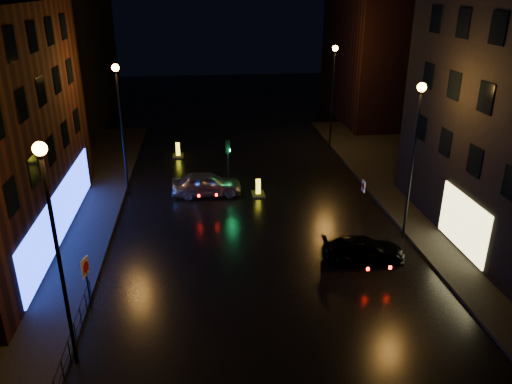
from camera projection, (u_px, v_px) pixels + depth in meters
ground at (279, 314)px, 20.87m from camera, size 120.00×120.00×0.00m
pavement_right at (490, 215)px, 29.68m from camera, size 12.00×44.00×0.15m
building_far_left at (61, 48)px, 48.55m from camera, size 8.00×16.00×14.00m
building_far_right at (378, 58)px, 49.50m from camera, size 8.00×14.00×12.00m
street_lamp_lnear at (53, 225)px, 16.06m from camera, size 0.44×0.44×8.37m
street_lamp_lfar at (120, 110)px, 30.73m from camera, size 0.44×0.44×8.37m
street_lamp_rnear at (415, 139)px, 25.07m from camera, size 0.44×0.44×8.37m
street_lamp_rfar at (333, 82)px, 39.73m from camera, size 0.44×0.44×8.37m
traffic_signal at (228, 182)px, 33.38m from camera, size 1.40×2.40×3.45m
guard_railing at (74, 328)px, 18.81m from camera, size 0.05×6.04×1.00m
silver_hatchback at (207, 184)px, 32.39m from camera, size 4.50×1.84×1.53m
dark_sedan at (363, 250)px, 24.70m from camera, size 4.18×1.84×1.20m
bollard_near at (258, 192)px, 32.56m from camera, size 0.84×1.25×1.09m
bollard_far at (178, 154)px, 39.83m from camera, size 0.90×1.32×1.14m
road_sign_left at (86, 271)px, 20.55m from camera, size 0.19×0.58×2.41m
road_sign_right at (363, 189)px, 29.47m from camera, size 0.07×0.50×2.09m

